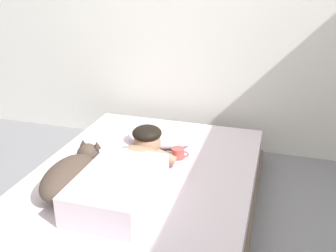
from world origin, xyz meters
The scene contains 8 objects.
ground_plane centered at (0.00, 0.00, 0.00)m, with size 13.44×13.44×0.00m, color gray.
back_wall centered at (0.00, 1.39, 1.25)m, with size 4.72×0.12×2.50m.
bed centered at (0.05, 0.13, 0.14)m, with size 1.47×2.08×0.29m.
pillow centered at (0.02, 0.66, 0.34)m, with size 0.52×0.32×0.11m, color silver.
person_lying centered at (0.03, -0.01, 0.39)m, with size 0.43×0.92×0.27m.
dog centered at (-0.29, -0.11, 0.39)m, with size 0.26×0.57×0.21m.
coffee_cup centered at (0.21, 0.47, 0.33)m, with size 0.12×0.09×0.07m.
cell_phone centered at (0.10, 0.00, 0.29)m, with size 0.07×0.14×0.01m, color black.
Camera 1 is at (0.83, -1.83, 1.54)m, focal length 40.13 mm.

